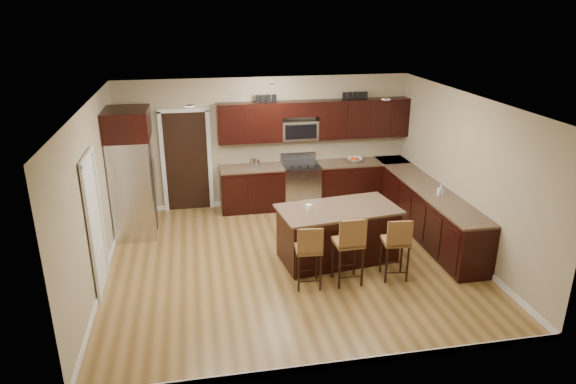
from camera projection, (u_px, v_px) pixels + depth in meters
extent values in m
plane|color=olive|center=(291.00, 261.00, 8.62)|extent=(6.00, 6.00, 0.00)
plane|color=silver|center=(291.00, 101.00, 7.68)|extent=(6.00, 6.00, 0.00)
plane|color=tan|center=(266.00, 142.00, 10.69)|extent=(6.00, 0.00, 6.00)
plane|color=tan|center=(93.00, 198.00, 7.63)|extent=(0.00, 5.50, 5.50)
plane|color=tan|center=(465.00, 175.00, 8.67)|extent=(0.00, 5.50, 5.50)
cube|color=black|center=(252.00, 189.00, 10.66)|extent=(1.30, 0.60, 0.88)
cube|color=black|center=(362.00, 182.00, 11.08)|extent=(1.94, 0.60, 0.88)
cube|color=black|center=(431.00, 215.00, 9.37)|extent=(0.60, 3.35, 0.88)
cube|color=brown|center=(252.00, 168.00, 10.51)|extent=(1.30, 0.63, 0.04)
cube|color=brown|center=(363.00, 162.00, 10.92)|extent=(1.94, 0.63, 0.04)
cube|color=brown|center=(433.00, 191.00, 9.21)|extent=(0.63, 3.35, 0.04)
cube|color=black|center=(250.00, 123.00, 10.31)|extent=(1.30, 0.33, 0.80)
cube|color=black|center=(363.00, 118.00, 10.72)|extent=(1.94, 0.33, 0.80)
cube|color=black|center=(300.00, 108.00, 10.40)|extent=(0.76, 0.33, 0.30)
cube|color=silver|center=(300.00, 186.00, 10.84)|extent=(0.76, 0.64, 0.90)
cube|color=black|center=(301.00, 165.00, 10.68)|extent=(0.76, 0.60, 0.03)
cube|color=black|center=(304.00, 191.00, 10.56)|extent=(0.65, 0.01, 0.45)
cube|color=silver|center=(298.00, 156.00, 10.89)|extent=(0.76, 0.05, 0.18)
cube|color=silver|center=(299.00, 130.00, 10.58)|extent=(0.76, 0.31, 0.40)
cube|color=black|center=(187.00, 162.00, 10.50)|extent=(0.85, 0.03, 2.06)
cube|color=white|center=(94.00, 226.00, 7.47)|extent=(0.03, 0.80, 2.04)
cube|color=black|center=(337.00, 235.00, 8.57)|extent=(1.95, 1.16, 0.88)
cube|color=brown|center=(338.00, 209.00, 8.41)|extent=(2.07, 1.27, 0.04)
cube|color=black|center=(337.00, 256.00, 8.71)|extent=(1.86, 1.07, 0.09)
cube|color=olive|center=(308.00, 249.00, 7.67)|extent=(0.41, 0.41, 0.05)
cube|color=olive|center=(310.00, 242.00, 7.44)|extent=(0.39, 0.07, 0.41)
cylinder|color=black|center=(300.00, 274.00, 7.61)|extent=(0.03, 0.03, 0.59)
cylinder|color=black|center=(321.00, 272.00, 7.66)|extent=(0.03, 0.03, 0.59)
cylinder|color=black|center=(295.00, 264.00, 7.91)|extent=(0.03, 0.03, 0.59)
cylinder|color=black|center=(316.00, 262.00, 7.97)|extent=(0.03, 0.03, 0.59)
cube|color=olive|center=(348.00, 242.00, 7.76)|extent=(0.43, 0.43, 0.06)
cube|color=olive|center=(353.00, 234.00, 7.51)|extent=(0.42, 0.05, 0.45)
cylinder|color=black|center=(339.00, 270.00, 7.69)|extent=(0.04, 0.04, 0.65)
cylinder|color=black|center=(362.00, 267.00, 7.75)|extent=(0.04, 0.04, 0.65)
cylinder|color=black|center=(333.00, 259.00, 8.02)|extent=(0.04, 0.04, 0.65)
cylinder|color=black|center=(355.00, 257.00, 8.08)|extent=(0.04, 0.04, 0.65)
cube|color=olive|center=(396.00, 241.00, 7.91)|extent=(0.43, 0.43, 0.06)
cube|color=olive|center=(400.00, 234.00, 7.68)|extent=(0.39, 0.08, 0.41)
cylinder|color=black|center=(388.00, 266.00, 7.84)|extent=(0.03, 0.03, 0.60)
cylinder|color=black|center=(408.00, 264.00, 7.90)|extent=(0.03, 0.03, 0.60)
cylinder|color=black|center=(380.00, 256.00, 8.15)|extent=(0.03, 0.03, 0.60)
cylinder|color=black|center=(400.00, 254.00, 8.21)|extent=(0.03, 0.03, 0.60)
cube|color=silver|center=(133.00, 187.00, 9.39)|extent=(0.72, 0.92, 1.83)
cube|color=black|center=(154.00, 186.00, 9.45)|extent=(0.01, 0.02, 1.74)
cylinder|color=silver|center=(155.00, 182.00, 9.35)|extent=(0.02, 0.02, 0.81)
cylinder|color=silver|center=(155.00, 180.00, 9.50)|extent=(0.02, 0.02, 0.81)
cube|color=black|center=(126.00, 124.00, 8.98)|extent=(0.78, 0.98, 0.52)
cube|color=brown|center=(330.00, 224.00, 10.07)|extent=(1.05, 0.83, 0.01)
imported|color=silver|center=(355.00, 160.00, 10.87)|extent=(0.38, 0.38, 0.08)
imported|color=#B2B2B2|center=(440.00, 190.00, 8.94)|extent=(0.09, 0.09, 0.19)
cylinder|color=silver|center=(253.00, 163.00, 10.47)|extent=(0.12, 0.12, 0.19)
cylinder|color=silver|center=(257.00, 163.00, 10.49)|extent=(0.11, 0.11, 0.16)
cylinder|color=white|center=(309.00, 207.00, 8.30)|extent=(0.10, 0.10, 0.10)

